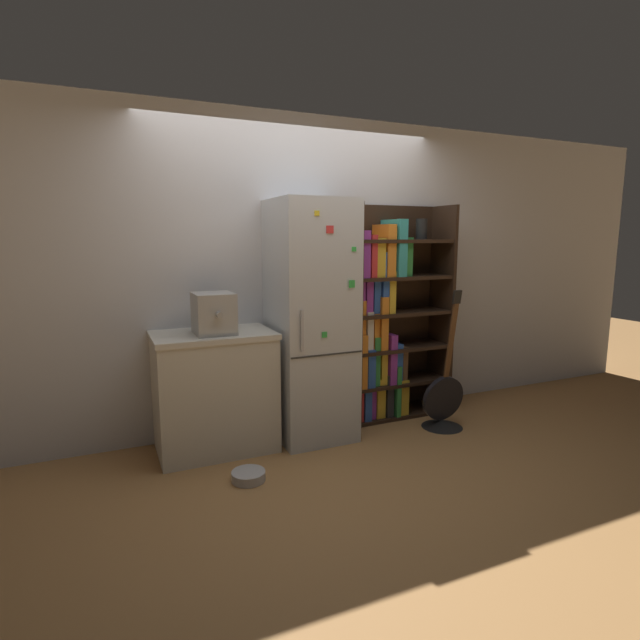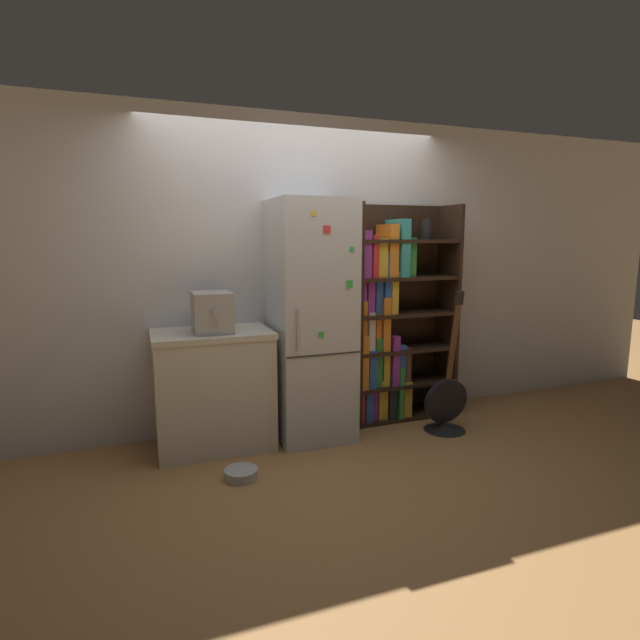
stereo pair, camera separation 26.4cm
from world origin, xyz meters
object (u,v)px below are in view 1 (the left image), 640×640
(espresso_machine, at_px, (214,313))
(pet_bowl, at_px, (248,475))
(refrigerator, at_px, (311,321))
(guitar, at_px, (443,408))
(bookshelf, at_px, (383,321))

(espresso_machine, xyz_separation_m, pet_bowl, (0.08, -0.54, -1.02))
(refrigerator, bearing_deg, pet_bowl, -140.95)
(guitar, bearing_deg, pet_bowl, -172.07)
(refrigerator, distance_m, espresso_machine, 0.78)
(bookshelf, distance_m, pet_bowl, 1.83)
(guitar, relative_size, pet_bowl, 5.23)
(bookshelf, xyz_separation_m, espresso_machine, (-1.54, -0.17, 0.19))
(refrigerator, bearing_deg, bookshelf, 11.31)
(refrigerator, bearing_deg, guitar, -16.15)
(refrigerator, relative_size, bookshelf, 1.00)
(bookshelf, bearing_deg, pet_bowl, -153.88)
(refrigerator, distance_m, pet_bowl, 1.28)
(bookshelf, xyz_separation_m, guitar, (0.32, -0.47, -0.70))
(bookshelf, height_order, espresso_machine, bookshelf)
(bookshelf, bearing_deg, refrigerator, -168.69)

